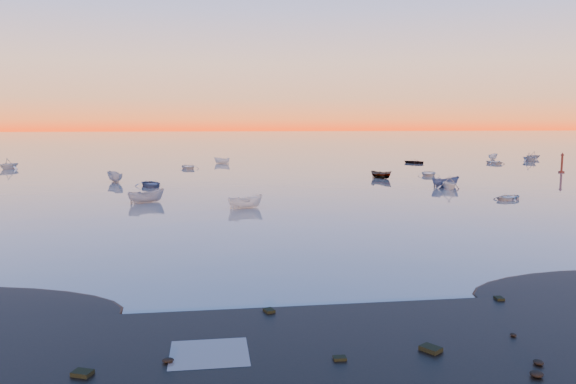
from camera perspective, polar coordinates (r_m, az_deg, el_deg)
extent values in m
plane|color=#6F645C|center=(126.19, -4.39, 3.65)|extent=(600.00, 600.00, 0.00)
imported|color=#3B4C71|center=(69.26, -13.76, 0.53)|extent=(4.72, 3.21, 1.09)
imported|color=#3B4C71|center=(69.61, 15.69, 0.50)|extent=(1.86, 3.70, 1.23)
imported|color=silver|center=(67.67, 16.04, 0.30)|extent=(3.41, 1.61, 1.18)
cylinder|color=#3F130D|center=(95.66, 26.02, 1.83)|extent=(0.89, 0.89, 0.30)
cylinder|color=#3F130D|center=(95.56, 26.06, 2.57)|extent=(0.32, 0.32, 2.58)
cone|color=#3F130D|center=(95.47, 26.11, 3.49)|extent=(0.60, 0.60, 0.50)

